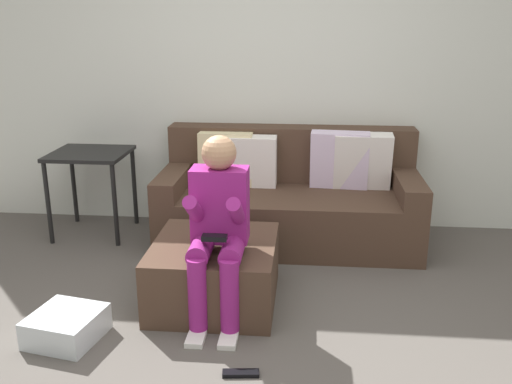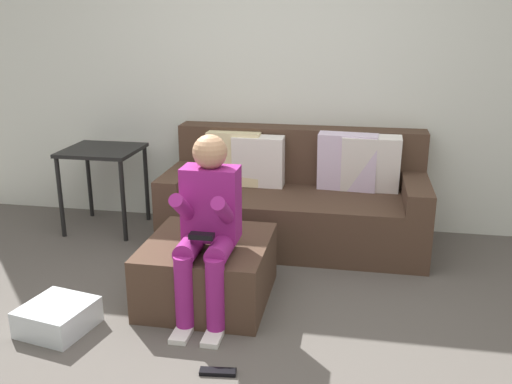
# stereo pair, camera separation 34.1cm
# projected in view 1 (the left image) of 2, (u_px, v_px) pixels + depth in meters

# --- Properties ---
(ground_plane) EXTENTS (7.78, 7.78, 0.00)m
(ground_plane) POSITION_uv_depth(u_px,v_px,m) (237.00, 354.00, 3.03)
(ground_plane) COLOR #544F49
(wall_back) EXTENTS (5.99, 0.10, 2.50)m
(wall_back) POSITION_uv_depth(u_px,v_px,m) (267.00, 77.00, 4.68)
(wall_back) COLOR silver
(wall_back) RESTS_ON ground_plane
(couch_sectional) EXTENTS (2.01, 0.90, 0.88)m
(couch_sectional) POSITION_uv_depth(u_px,v_px,m) (290.00, 198.00, 4.53)
(couch_sectional) COLOR #473326
(couch_sectional) RESTS_ON ground_plane
(ottoman) EXTENTS (0.76, 0.80, 0.39)m
(ottoman) POSITION_uv_depth(u_px,v_px,m) (215.00, 272.00, 3.55)
(ottoman) COLOR #473326
(ottoman) RESTS_ON ground_plane
(person_seated) EXTENTS (0.33, 0.56, 1.09)m
(person_seated) POSITION_uv_depth(u_px,v_px,m) (218.00, 223.00, 3.25)
(person_seated) COLOR #8C1E72
(person_seated) RESTS_ON ground_plane
(storage_bin) EXTENTS (0.43, 0.43, 0.16)m
(storage_bin) POSITION_uv_depth(u_px,v_px,m) (66.00, 326.00, 3.16)
(storage_bin) COLOR silver
(storage_bin) RESTS_ON ground_plane
(side_table) EXTENTS (0.60, 0.57, 0.69)m
(side_table) POSITION_uv_depth(u_px,v_px,m) (90.00, 164.00, 4.56)
(side_table) COLOR black
(side_table) RESTS_ON ground_plane
(remote_near_ottoman) EXTENTS (0.19, 0.07, 0.02)m
(remote_near_ottoman) POSITION_uv_depth(u_px,v_px,m) (241.00, 373.00, 2.85)
(remote_near_ottoman) COLOR black
(remote_near_ottoman) RESTS_ON ground_plane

